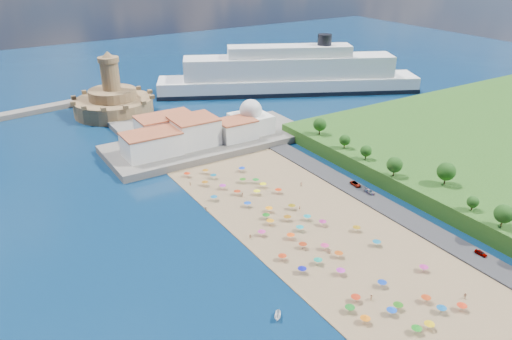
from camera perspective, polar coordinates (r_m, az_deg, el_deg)
ground at (r=159.92m, az=3.56°, el=-6.11°), size 700.00×700.00×0.00m
terrace at (r=220.40m, az=-5.31°, el=3.24°), size 90.00×36.00×3.00m
jetty at (r=243.32m, az=-13.73°, el=4.65°), size 18.00×70.00×2.40m
waterfront_buildings at (r=213.60m, az=-8.57°, el=4.18°), size 57.00×29.00×11.00m
domed_building at (r=225.26m, az=-0.60°, el=5.85°), size 16.00×16.00×15.00m
fortress at (r=269.05m, az=-15.99°, el=7.55°), size 40.00×40.00×32.40m
cruise_ship at (r=297.81m, az=3.79°, el=10.70°), size 147.13×87.72×33.39m
beach_parasols at (r=150.74m, az=5.67°, el=-7.33°), size 32.63×116.44×2.20m
beachgoers at (r=156.40m, az=3.72°, el=-6.40°), size 39.16×97.82×1.88m
parked_cars at (r=176.63m, az=14.30°, el=-3.23°), size 2.57×56.38×1.29m
hillside_trees at (r=180.23m, az=17.84°, el=0.07°), size 15.76×107.66×8.09m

